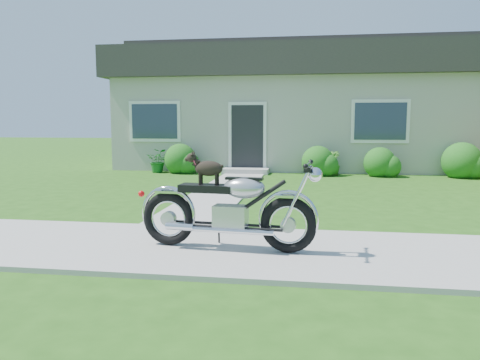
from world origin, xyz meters
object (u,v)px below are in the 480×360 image
house (299,106)px  motorcycle_with_dog (230,208)px  potted_plant_right (333,163)px  potted_plant_left (158,161)px

house → motorcycle_with_dog: house is taller
house → potted_plant_right: (1.14, -3.44, -1.80)m
potted_plant_left → potted_plant_right: size_ratio=1.04×
house → motorcycle_with_dog: (-0.47, -12.09, -1.61)m
potted_plant_left → motorcycle_with_dog: (3.79, -8.64, 0.17)m
house → potted_plant_left: 5.77m
potted_plant_right → motorcycle_with_dog: (-1.61, -8.64, 0.19)m
house → potted_plant_left: house is taller
house → potted_plant_right: bearing=-71.7°
potted_plant_left → house: bearing=38.9°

